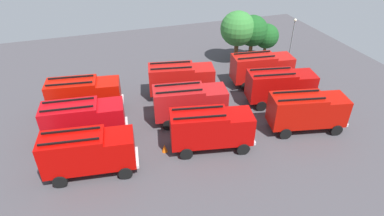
# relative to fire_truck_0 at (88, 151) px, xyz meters

# --- Properties ---
(ground_plane) EXTENTS (56.78, 56.78, 0.00)m
(ground_plane) POSITION_rel_fire_truck_0_xyz_m (9.91, 4.55, -2.15)
(ground_plane) COLOR #423F44
(fire_truck_0) EXTENTS (7.45, 3.48, 3.88)m
(fire_truck_0) POSITION_rel_fire_truck_0_xyz_m (0.00, 0.00, 0.00)
(fire_truck_0) COLOR #B90603
(fire_truck_0) RESTS_ON ground
(fire_truck_1) EXTENTS (7.53, 3.82, 3.88)m
(fire_truck_1) POSITION_rel_fire_truck_0_xyz_m (10.12, -0.03, 0.00)
(fire_truck_1) COLOR #B50604
(fire_truck_1) RESTS_ON ground
(fire_truck_2) EXTENTS (7.54, 3.90, 3.88)m
(fire_truck_2) POSITION_rel_fire_truck_0_xyz_m (19.56, -0.19, 0.00)
(fire_truck_2) COLOR #B10C04
(fire_truck_2) RESTS_ON ground
(fire_truck_3) EXTENTS (7.42, 3.36, 3.88)m
(fire_truck_3) POSITION_rel_fire_truck_0_xyz_m (-0.16, 4.68, 0.00)
(fire_truck_3) COLOR #B8090F
(fire_truck_3) RESTS_ON ground
(fire_truck_4) EXTENTS (7.48, 3.61, 3.88)m
(fire_truck_4) POSITION_rel_fire_truck_0_xyz_m (9.67, 4.55, 0.00)
(fire_truck_4) COLOR #AC1416
(fire_truck_4) RESTS_ON ground
(fire_truck_5) EXTENTS (7.53, 3.81, 3.88)m
(fire_truck_5) POSITION_rel_fire_truck_0_xyz_m (19.71, 4.75, 0.00)
(fire_truck_5) COLOR #A90A08
(fire_truck_5) RESTS_ON ground
(fire_truck_6) EXTENTS (7.46, 3.54, 3.88)m
(fire_truck_6) POSITION_rel_fire_truck_0_xyz_m (0.06, 9.18, 0.00)
(fire_truck_6) COLOR #BB0F05
(fire_truck_6) RESTS_ON ground
(fire_truck_7) EXTENTS (7.52, 3.79, 3.88)m
(fire_truck_7) POSITION_rel_fire_truck_0_xyz_m (10.23, 9.42, 0.00)
(fire_truck_7) COLOR #B3120E
(fire_truck_7) RESTS_ON ground
(fire_truck_8) EXTENTS (7.43, 3.43, 3.88)m
(fire_truck_8) POSITION_rel_fire_truck_0_xyz_m (19.91, 9.22, 0.00)
(fire_truck_8) COLOR #B1120E
(fire_truck_8) RESTS_ON ground
(firefighter_0) EXTENTS (0.33, 0.46, 1.78)m
(firefighter_0) POSITION_rel_fire_truck_0_xyz_m (9.54, 11.29, -1.15)
(firefighter_0) COLOR black
(firefighter_0) RESTS_ON ground
(firefighter_1) EXTENTS (0.44, 0.48, 1.69)m
(firefighter_1) POSITION_rel_fire_truck_0_xyz_m (8.73, 7.36, -1.21)
(firefighter_1) COLOR black
(firefighter_1) RESTS_ON ground
(firefighter_2) EXTENTS (0.39, 0.48, 1.79)m
(firefighter_2) POSITION_rel_fire_truck_0_xyz_m (10.07, 7.17, -1.14)
(firefighter_2) COLOR black
(firefighter_2) RESTS_ON ground
(tree_0) EXTENTS (4.47, 4.47, 6.93)m
(tree_0) POSITION_rel_fire_truck_0_xyz_m (19.67, 15.71, 2.51)
(tree_0) COLOR brown
(tree_0) RESTS_ON ground
(tree_1) EXTENTS (4.02, 4.02, 6.23)m
(tree_1) POSITION_rel_fire_truck_0_xyz_m (21.73, 15.59, 2.04)
(tree_1) COLOR brown
(tree_1) RESTS_ON ground
(tree_2) EXTENTS (3.24, 3.24, 5.03)m
(tree_2) POSITION_rel_fire_truck_0_xyz_m (23.68, 15.23, 1.23)
(tree_2) COLOR brown
(tree_2) RESTS_ON ground
(traffic_cone_0) EXTENTS (0.46, 0.46, 0.66)m
(traffic_cone_0) POSITION_rel_fire_truck_0_xyz_m (8.94, 11.20, -1.82)
(traffic_cone_0) COLOR #F2600C
(traffic_cone_0) RESTS_ON ground
(traffic_cone_1) EXTENTS (0.50, 0.50, 0.72)m
(traffic_cone_1) POSITION_rel_fire_truck_0_xyz_m (6.15, 0.68, -1.79)
(traffic_cone_1) COLOR #F2600C
(traffic_cone_1) RESTS_ON ground
(lamppost) EXTENTS (0.36, 0.36, 6.33)m
(lamppost) POSITION_rel_fire_truck_0_xyz_m (25.79, 12.55, 1.57)
(lamppost) COLOR slate
(lamppost) RESTS_ON ground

